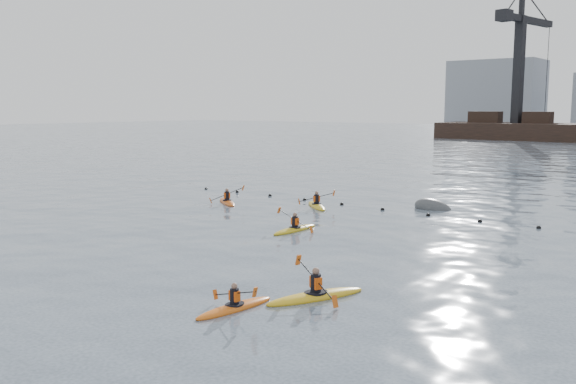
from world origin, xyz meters
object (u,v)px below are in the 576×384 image
kayaker_3 (295,229)px  kayaker_5 (317,205)px  kayaker_0 (235,306)px  kayaker_1 (316,295)px  kayaker_2 (227,201)px  mooring_buoy (433,209)px

kayaker_3 → kayaker_5: (-3.40, 6.67, 0.01)m
kayaker_0 → kayaker_1: (1.32, 2.40, 0.02)m
kayaker_2 → mooring_buoy: bearing=-28.0°
kayaker_0 → kayaker_1: 2.74m
kayaker_2 → kayaker_3: 9.80m
kayaker_1 → kayaker_5: (-10.49, 14.90, -0.00)m
kayaker_1 → kayaker_3: bearing=154.5°
kayaker_0 → kayaker_3: 12.09m
kayaker_5 → mooring_buoy: kayaker_5 is taller
kayaker_0 → kayaker_2: size_ratio=0.95×
kayaker_1 → kayaker_3: kayaker_1 is taller
kayaker_2 → kayaker_3: (8.78, -4.35, -0.00)m
kayaker_3 → kayaker_5: bearing=118.6°
kayaker_0 → mooring_buoy: kayaker_0 is taller
kayaker_1 → mooring_buoy: (-4.45, 18.58, -0.11)m
kayaker_5 → kayaker_2: bearing=154.8°
kayaker_0 → kayaker_5: 19.57m
kayaker_3 → kayaker_1: bearing=-47.6°
kayaker_1 → kayaker_2: kayaker_1 is taller
kayaker_1 → kayaker_2: 20.25m
kayaker_5 → kayaker_3: bearing=-111.6°
kayaker_5 → mooring_buoy: bearing=-17.1°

